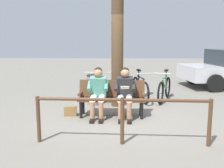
{
  "coord_description": "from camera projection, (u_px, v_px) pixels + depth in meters",
  "views": [
    {
      "loc": [
        0.03,
        5.88,
        1.85
      ],
      "look_at": [
        0.27,
        -0.46,
        0.75
      ],
      "focal_mm": 41.33,
      "sensor_mm": 36.0,
      "label": 1
    }
  ],
  "objects": [
    {
      "name": "person_reading",
      "position": [
        125.0,
        90.0,
        6.06
      ],
      "size": [
        0.49,
        0.77,
        1.2
      ],
      "rotation": [
        0.0,
        0.0,
        -0.01
      ],
      "color": "#262628",
      "rests_on": "ground"
    },
    {
      "name": "bicycle_orange",
      "position": [
        164.0,
        89.0,
        7.87
      ],
      "size": [
        0.71,
        1.59,
        0.94
      ],
      "rotation": [
        0.0,
        0.0,
        1.2
      ],
      "color": "black",
      "rests_on": "ground"
    },
    {
      "name": "bicycle_green",
      "position": [
        140.0,
        89.0,
        7.9
      ],
      "size": [
        0.54,
        1.65,
        0.94
      ],
      "rotation": [
        0.0,
        0.0,
        1.79
      ],
      "color": "black",
      "rests_on": "ground"
    },
    {
      "name": "person_companion",
      "position": [
        98.0,
        90.0,
        6.1
      ],
      "size": [
        0.49,
        0.77,
        1.2
      ],
      "rotation": [
        0.0,
        0.0,
        -0.01
      ],
      "color": "#4C8C7A",
      "rests_on": "ground"
    },
    {
      "name": "bicycle_black",
      "position": [
        116.0,
        87.0,
        8.12
      ],
      "size": [
        0.48,
        1.68,
        0.94
      ],
      "rotation": [
        0.0,
        0.0,
        1.5
      ],
      "color": "black",
      "rests_on": "ground"
    },
    {
      "name": "ground_plane",
      "position": [
        123.0,
        118.0,
        6.11
      ],
      "size": [
        40.0,
        40.0,
        0.0
      ],
      "primitive_type": "plane",
      "color": "slate"
    },
    {
      "name": "handbag",
      "position": [
        70.0,
        111.0,
        6.3
      ],
      "size": [
        0.31,
        0.17,
        0.24
      ],
      "primitive_type": "cube",
      "rotation": [
        0.0,
        0.0,
        0.11
      ],
      "color": "olive",
      "rests_on": "ground"
    },
    {
      "name": "bicycle_purple",
      "position": [
        96.0,
        87.0,
        8.14
      ],
      "size": [
        0.48,
        1.68,
        0.94
      ],
      "rotation": [
        0.0,
        0.0,
        1.46
      ],
      "color": "black",
      "rests_on": "ground"
    },
    {
      "name": "litter_bin",
      "position": [
        94.0,
        90.0,
        7.39
      ],
      "size": [
        0.41,
        0.41,
        0.86
      ],
      "color": "slate",
      "rests_on": "ground"
    },
    {
      "name": "tree_trunk",
      "position": [
        117.0,
        50.0,
        7.05
      ],
      "size": [
        0.33,
        0.33,
        3.12
      ],
      "primitive_type": "cylinder",
      "color": "#4C3823",
      "rests_on": "ground"
    },
    {
      "name": "railing_fence",
      "position": [
        122.0,
        112.0,
        4.52
      ],
      "size": [
        3.1,
        0.15,
        0.85
      ],
      "rotation": [
        0.0,
        0.0,
        -0.03
      ],
      "color": "#51331E",
      "rests_on": "ground"
    },
    {
      "name": "bench",
      "position": [
        112.0,
        95.0,
        6.27
      ],
      "size": [
        1.61,
        0.5,
        0.87
      ],
      "rotation": [
        0.0,
        0.0,
        -0.01
      ],
      "color": "#51331E",
      "rests_on": "ground"
    }
  ]
}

